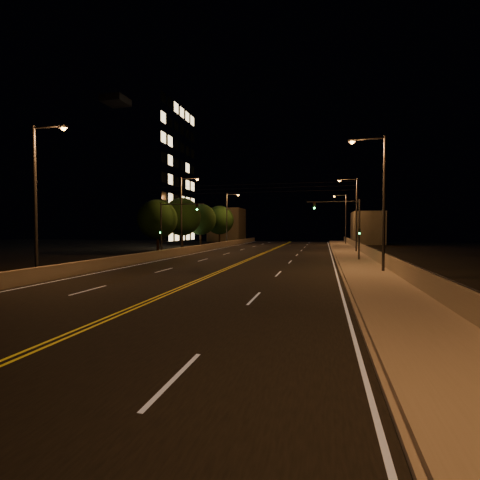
% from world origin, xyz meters
% --- Properties ---
extents(road, '(18.00, 120.00, 0.02)m').
position_xyz_m(road, '(0.00, 20.00, 0.01)').
color(road, black).
rests_on(road, ground).
extents(sidewalk, '(3.60, 120.00, 0.30)m').
position_xyz_m(sidewalk, '(10.80, 20.00, 0.15)').
color(sidewalk, '#A09486').
rests_on(sidewalk, ground).
extents(curb, '(0.14, 120.00, 0.15)m').
position_xyz_m(curb, '(8.93, 20.00, 0.07)').
color(curb, '#A09486').
rests_on(curb, ground).
extents(parapet_wall, '(0.30, 120.00, 1.00)m').
position_xyz_m(parapet_wall, '(12.45, 20.00, 0.80)').
color(parapet_wall, gray).
rests_on(parapet_wall, sidewalk).
extents(jersey_barrier, '(0.45, 120.00, 0.93)m').
position_xyz_m(jersey_barrier, '(-9.38, 20.00, 0.47)').
color(jersey_barrier, gray).
rests_on(jersey_barrier, ground).
extents(distant_building_right, '(6.00, 10.00, 6.69)m').
position_xyz_m(distant_building_right, '(16.50, 71.26, 3.35)').
color(distant_building_right, slate).
rests_on(distant_building_right, ground).
extents(distant_building_left, '(8.00, 8.00, 8.19)m').
position_xyz_m(distant_building_left, '(-16.00, 78.45, 4.10)').
color(distant_building_left, slate).
rests_on(distant_building_left, ground).
extents(parapet_rail, '(0.06, 120.00, 0.06)m').
position_xyz_m(parapet_rail, '(12.45, 20.00, 1.33)').
color(parapet_rail, black).
rests_on(parapet_rail, parapet_wall).
extents(lane_markings, '(17.32, 116.00, 0.00)m').
position_xyz_m(lane_markings, '(0.00, 19.93, 0.02)').
color(lane_markings, silver).
rests_on(lane_markings, road).
extents(streetlight_1, '(2.55, 0.28, 9.80)m').
position_xyz_m(streetlight_1, '(11.54, 20.74, 5.62)').
color(streetlight_1, '#2D2D33').
rests_on(streetlight_1, ground).
extents(streetlight_2, '(2.55, 0.28, 9.80)m').
position_xyz_m(streetlight_2, '(11.54, 41.85, 5.62)').
color(streetlight_2, '#2D2D33').
rests_on(streetlight_2, ground).
extents(streetlight_3, '(2.55, 0.28, 9.80)m').
position_xyz_m(streetlight_3, '(11.54, 64.57, 5.62)').
color(streetlight_3, '#2D2D33').
rests_on(streetlight_3, ground).
extents(streetlight_4, '(2.55, 0.28, 9.80)m').
position_xyz_m(streetlight_4, '(-9.94, 12.97, 5.62)').
color(streetlight_4, '#2D2D33').
rests_on(streetlight_4, ground).
extents(streetlight_5, '(2.55, 0.28, 9.80)m').
position_xyz_m(streetlight_5, '(-9.94, 36.26, 5.62)').
color(streetlight_5, '#2D2D33').
rests_on(streetlight_5, ground).
extents(streetlight_6, '(2.55, 0.28, 9.80)m').
position_xyz_m(streetlight_6, '(-9.94, 57.82, 5.62)').
color(streetlight_6, '#2D2D33').
rests_on(streetlight_6, ground).
extents(traffic_signal_right, '(5.11, 0.31, 6.12)m').
position_xyz_m(traffic_signal_right, '(10.00, 29.71, 3.87)').
color(traffic_signal_right, '#2D2D33').
rests_on(traffic_signal_right, ground).
extents(traffic_signal_left, '(5.11, 0.31, 6.12)m').
position_xyz_m(traffic_signal_left, '(-8.80, 29.71, 3.87)').
color(traffic_signal_left, '#2D2D33').
rests_on(traffic_signal_left, ground).
extents(overhead_wires, '(22.00, 0.03, 0.83)m').
position_xyz_m(overhead_wires, '(0.00, 29.50, 7.40)').
color(overhead_wires, black).
extents(building_tower, '(24.00, 15.00, 26.41)m').
position_xyz_m(building_tower, '(-28.23, 49.65, 12.63)').
color(building_tower, slate).
rests_on(building_tower, ground).
extents(tree_0, '(5.25, 5.25, 7.11)m').
position_xyz_m(tree_0, '(-13.74, 36.64, 4.48)').
color(tree_0, black).
rests_on(tree_0, ground).
extents(tree_1, '(5.96, 5.96, 8.07)m').
position_xyz_m(tree_1, '(-14.06, 45.52, 5.09)').
color(tree_1, black).
rests_on(tree_1, ground).
extents(tree_2, '(5.78, 5.78, 7.84)m').
position_xyz_m(tree_2, '(-14.59, 55.43, 4.94)').
color(tree_2, black).
rests_on(tree_2, ground).
extents(tree_3, '(5.73, 5.73, 7.77)m').
position_xyz_m(tree_3, '(-12.69, 61.27, 4.90)').
color(tree_3, black).
rests_on(tree_3, ground).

